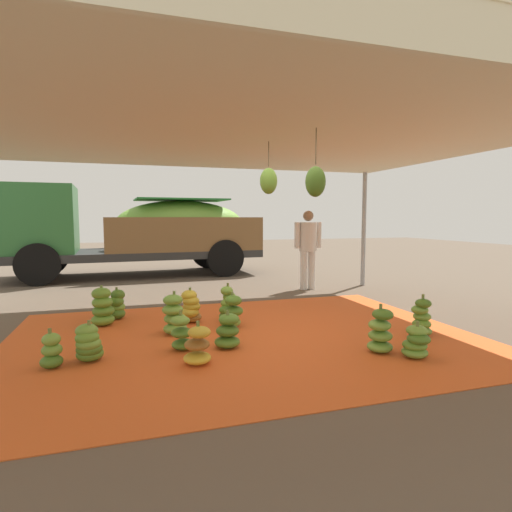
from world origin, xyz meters
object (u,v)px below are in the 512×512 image
Objects in this scene: banana_bunch_2 at (89,344)px; banana_bunch_3 at (380,332)px; banana_bunch_13 at (51,352)px; banana_bunch_1 at (174,316)px; banana_bunch_5 at (227,304)px; worker_0 at (308,244)px; banana_bunch_8 at (232,312)px; cargo_truck_main at (131,229)px; banana_bunch_6 at (416,343)px; banana_bunch_7 at (103,308)px; banana_bunch_10 at (191,307)px; banana_bunch_9 at (117,305)px; banana_bunch_11 at (198,347)px; banana_bunch_0 at (228,332)px; banana_bunch_12 at (422,318)px; banana_bunch_4 at (182,334)px.

banana_bunch_3 is (3.25, -0.67, 0.04)m from banana_bunch_2.
banana_bunch_13 is (-0.36, -0.08, -0.03)m from banana_bunch_2.
banana_bunch_1 is 0.99m from banana_bunch_5.
banana_bunch_2 is 0.26× the size of worker_0.
banana_bunch_8 is 2.43m from banana_bunch_13.
cargo_truck_main is at bearing 94.71° from banana_bunch_1.
banana_bunch_6 is 0.06× the size of cargo_truck_main.
banana_bunch_6 is 0.72× the size of banana_bunch_7.
banana_bunch_10 is at bearing 133.53° from banana_bunch_3.
banana_bunch_5 is at bearing 29.96° from banana_bunch_1.
banana_bunch_9 is 2.52m from banana_bunch_11.
banana_bunch_5 is 1.17× the size of banana_bunch_9.
banana_bunch_5 is at bearing -20.44° from banana_bunch_9.
banana_bunch_7 is 0.09× the size of cargo_truck_main.
banana_bunch_7 reaches higher than banana_bunch_13.
banana_bunch_10 is 1.80m from banana_bunch_11.
cargo_truck_main is (-1.07, 6.96, 1.08)m from banana_bunch_0.
banana_bunch_3 is 1.03× the size of banana_bunch_12.
banana_bunch_5 is 3.36m from worker_0.
banana_bunch_0 is at bearing 174.17° from banana_bunch_12.
banana_bunch_13 is 5.94m from worker_0.
banana_bunch_6 is 2.45m from banana_bunch_11.
banana_bunch_4 is at bearing 174.20° from banana_bunch_12.
banana_bunch_1 reaches higher than banana_bunch_5.
banana_bunch_8 is at bearing -39.32° from banana_bunch_10.
banana_bunch_2 is 3.66m from banana_bunch_6.
banana_bunch_13 is at bearing 167.21° from banana_bunch_6.
banana_bunch_13 is 7.21m from cargo_truck_main.
banana_bunch_0 is 2.16m from banana_bunch_7.
banana_bunch_5 is at bearing 146.18° from banana_bunch_12.
banana_bunch_0 is 0.07× the size of cargo_truck_main.
banana_bunch_3 is at bearing -6.57° from banana_bunch_11.
banana_bunch_6 is at bearing -22.87° from banana_bunch_4.
banana_bunch_1 is 1.31m from banana_bunch_2.
banana_bunch_2 is 1.90m from banana_bunch_10.
banana_bunch_4 is at bearing 101.36° from banana_bunch_11.
banana_bunch_0 is 0.97× the size of banana_bunch_11.
banana_bunch_1 is at bearing -173.50° from banana_bunch_8.
banana_bunch_3 is at bearing -23.02° from banana_bunch_0.
banana_bunch_0 is 0.80× the size of banana_bunch_3.
banana_bunch_0 is 0.77× the size of banana_bunch_7.
banana_bunch_6 is 0.89× the size of banana_bunch_11.
worker_0 reaches higher than banana_bunch_10.
banana_bunch_1 is 3.35m from banana_bunch_12.
banana_bunch_4 is 0.28× the size of worker_0.
worker_0 is (2.39, 2.66, 0.79)m from banana_bunch_8.
banana_bunch_10 is at bearing 133.55° from banana_bunch_6.
banana_bunch_6 is (3.53, -0.96, -0.03)m from banana_bunch_2.
banana_bunch_5 is 1.39× the size of banana_bunch_13.
banana_bunch_1 is 1.40× the size of banana_bunch_13.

